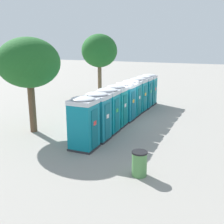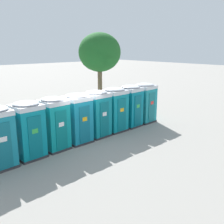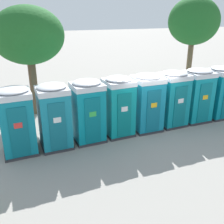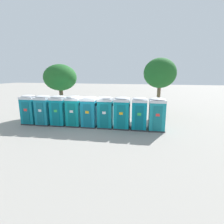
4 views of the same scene
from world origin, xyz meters
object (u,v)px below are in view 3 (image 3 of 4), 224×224
(portapotty_6, at_px, (197,95))
(portapotty_4, at_px, (147,102))
(street_tree_0, at_px, (194,22))
(portapotty_7, at_px, (219,92))
(portapotty_2, at_px, (88,111))
(street_tree_1, at_px, (28,36))
(portapotty_0, at_px, (17,121))
(portapotty_5, at_px, (173,98))
(portapotty_3, at_px, (118,106))
(portapotty_1, at_px, (54,116))

(portapotty_6, bearing_deg, portapotty_4, -176.14)
(street_tree_0, bearing_deg, portapotty_7, -107.53)
(portapotty_4, relative_size, street_tree_0, 0.44)
(portapotty_4, bearing_deg, portapotty_2, -176.71)
(portapotty_7, height_order, street_tree_1, street_tree_1)
(portapotty_0, height_order, street_tree_1, street_tree_1)
(portapotty_2, bearing_deg, portapotty_5, 3.74)
(portapotty_7, height_order, street_tree_0, street_tree_0)
(street_tree_0, bearing_deg, portapotty_5, -130.21)
(portapotty_4, bearing_deg, street_tree_0, 42.55)
(portapotty_5, relative_size, street_tree_0, 0.44)
(street_tree_0, bearing_deg, portapotty_3, -143.34)
(portapotty_7, bearing_deg, portapotty_0, -176.56)
(portapotty_4, height_order, portapotty_6, same)
(portapotty_6, distance_m, street_tree_1, 8.43)
(portapotty_4, xyz_separation_m, street_tree_0, (5.58, 5.12, 3.05))
(portapotty_3, bearing_deg, street_tree_1, 130.54)
(portapotty_4, height_order, portapotty_7, same)
(portapotty_1, height_order, portapotty_4, same)
(portapotty_2, bearing_deg, portapotty_1, -174.37)
(portapotty_2, bearing_deg, street_tree_0, 32.54)
(portapotty_0, xyz_separation_m, street_tree_0, (10.95, 5.45, 3.05))
(portapotty_3, bearing_deg, portapotty_4, 1.45)
(portapotty_5, height_order, street_tree_0, street_tree_0)
(street_tree_0, xyz_separation_m, street_tree_1, (-10.11, -1.43, -0.45))
(portapotty_7, bearing_deg, portapotty_5, -177.39)
(portapotty_0, height_order, portapotty_5, same)
(street_tree_1, bearing_deg, portapotty_1, -82.84)
(portapotty_7, distance_m, street_tree_0, 5.97)
(portapotty_5, bearing_deg, portapotty_1, -175.79)
(portapotty_0, xyz_separation_m, portapotty_4, (5.38, 0.33, -0.00))
(portapotty_7, relative_size, street_tree_1, 0.48)
(portapotty_1, relative_size, portapotty_3, 1.00)
(portapotty_4, distance_m, street_tree_0, 8.16)
(portapotty_0, xyz_separation_m, portapotty_3, (4.03, 0.30, 0.00))
(portapotty_4, bearing_deg, portapotty_7, 3.28)
(portapotty_1, distance_m, portapotty_7, 8.08)
(portapotty_3, xyz_separation_m, portapotty_4, (1.35, 0.03, -0.00))
(portapotty_2, distance_m, portapotty_6, 5.39)
(portapotty_5, bearing_deg, portapotty_2, -176.26)
(portapotty_2, relative_size, portapotty_4, 1.00)
(portapotty_2, bearing_deg, portapotty_0, -176.16)
(portapotty_4, bearing_deg, portapotty_6, 3.86)
(portapotty_1, relative_size, portapotty_5, 1.00)
(portapotty_3, relative_size, portapotty_6, 1.00)
(portapotty_2, distance_m, street_tree_0, 10.27)
(portapotty_4, height_order, portapotty_5, same)
(portapotty_6, distance_m, portapotty_7, 1.35)
(portapotty_4, xyz_separation_m, portapotty_6, (2.69, 0.18, -0.00))
(portapotty_7, xyz_separation_m, street_tree_0, (1.54, 4.89, 3.05))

